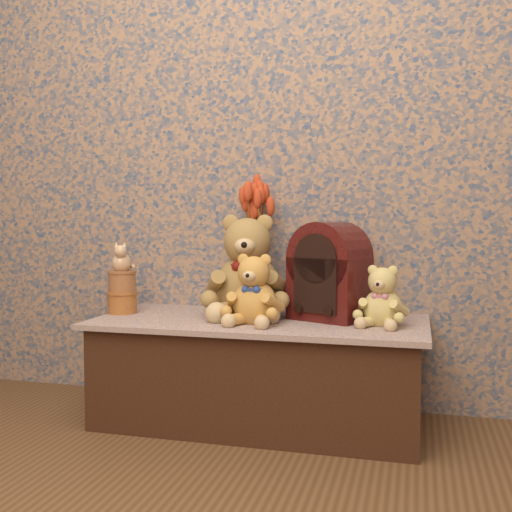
# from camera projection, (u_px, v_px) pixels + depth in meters

# --- Properties ---
(display_shelf) EXTENTS (1.23, 0.58, 0.39)m
(display_shelf) POSITION_uv_depth(u_px,v_px,m) (259.00, 371.00, 2.28)
(display_shelf) COLOR #3D557D
(display_shelf) RESTS_ON ground
(teddy_large) EXTENTS (0.39, 0.44, 0.42)m
(teddy_large) POSITION_uv_depth(u_px,v_px,m) (248.00, 262.00, 2.34)
(teddy_large) COLOR olive
(teddy_large) RESTS_ON display_shelf
(teddy_medium) EXTENTS (0.23, 0.26, 0.27)m
(teddy_medium) POSITION_uv_depth(u_px,v_px,m) (255.00, 286.00, 2.18)
(teddy_medium) COLOR #B27B32
(teddy_medium) RESTS_ON display_shelf
(teddy_small) EXTENTS (0.22, 0.25, 0.23)m
(teddy_small) POSITION_uv_depth(u_px,v_px,m) (383.00, 293.00, 2.13)
(teddy_small) COLOR #D6BC66
(teddy_small) RESTS_ON display_shelf
(cathedral_radio) EXTENTS (0.32, 0.28, 0.36)m
(cathedral_radio) POSITION_uv_depth(u_px,v_px,m) (330.00, 271.00, 2.25)
(cathedral_radio) COLOR #3D0B0B
(cathedral_radio) RESTS_ON display_shelf
(ceramic_vase) EXTENTS (0.14, 0.14, 0.19)m
(ceramic_vase) POSITION_uv_depth(u_px,v_px,m) (257.00, 289.00, 2.44)
(ceramic_vase) COLOR tan
(ceramic_vase) RESTS_ON display_shelf
(dried_stalks) EXTENTS (0.27, 0.27, 0.40)m
(dried_stalks) POSITION_uv_depth(u_px,v_px,m) (257.00, 217.00, 2.42)
(dried_stalks) COLOR #D04321
(dried_stalks) RESTS_ON ceramic_vase
(biscuit_tin_lower) EXTENTS (0.12, 0.12, 0.08)m
(biscuit_tin_lower) POSITION_uv_depth(u_px,v_px,m) (122.00, 303.00, 2.41)
(biscuit_tin_lower) COLOR gold
(biscuit_tin_lower) RESTS_ON display_shelf
(biscuit_tin_upper) EXTENTS (0.12, 0.12, 0.08)m
(biscuit_tin_upper) POSITION_uv_depth(u_px,v_px,m) (122.00, 282.00, 2.41)
(biscuit_tin_upper) COLOR tan
(biscuit_tin_upper) RESTS_ON biscuit_tin_lower
(cat_figurine) EXTENTS (0.11, 0.12, 0.12)m
(cat_figurine) POSITION_uv_depth(u_px,v_px,m) (122.00, 256.00, 2.40)
(cat_figurine) COLOR silver
(cat_figurine) RESTS_ON biscuit_tin_upper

